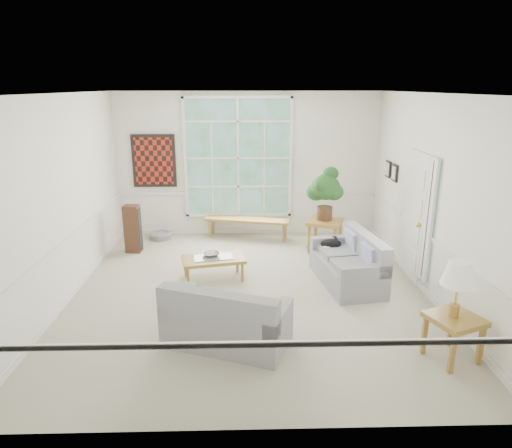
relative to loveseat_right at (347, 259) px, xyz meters
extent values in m
cube|color=#A7A38E|center=(-1.58, -0.29, -0.42)|extent=(5.50, 6.00, 0.01)
cube|color=white|center=(-1.58, -0.29, 2.59)|extent=(5.50, 6.00, 0.02)
cube|color=white|center=(-1.58, 2.71, 1.09)|extent=(5.50, 0.02, 3.00)
cube|color=white|center=(-1.58, -3.29, 1.09)|extent=(5.50, 0.02, 3.00)
cube|color=white|center=(-4.33, -0.29, 1.09)|extent=(0.02, 6.00, 3.00)
cube|color=white|center=(1.17, -0.29, 1.09)|extent=(0.02, 6.00, 3.00)
cube|color=white|center=(-1.78, 2.67, 1.24)|extent=(2.30, 0.08, 2.40)
cube|color=white|center=(1.13, 0.31, 0.64)|extent=(0.08, 0.90, 2.10)
cube|color=white|center=(1.13, -0.32, 0.74)|extent=(0.08, 0.26, 1.90)
cube|color=maroon|center=(-3.53, 2.66, 1.19)|extent=(0.90, 0.06, 1.10)
cube|color=black|center=(1.13, 1.46, 1.14)|extent=(0.04, 0.26, 0.32)
cube|color=black|center=(1.13, 1.86, 1.14)|extent=(0.04, 0.26, 0.32)
cube|color=gray|center=(0.00, 0.00, 0.00)|extent=(1.02, 1.64, 0.83)
cube|color=gray|center=(-1.89, -1.76, -0.01)|extent=(1.67, 1.25, 0.81)
cube|color=olive|center=(-2.18, 0.22, -0.22)|extent=(1.11, 0.75, 0.38)
imported|color=#939398|center=(-2.22, 0.30, 0.01)|extent=(0.44, 0.44, 0.08)
cube|color=olive|center=(-1.60, 2.36, -0.21)|extent=(1.82, 0.74, 0.42)
cube|color=olive|center=(-0.10, 1.54, -0.11)|extent=(0.81, 0.81, 0.62)
cube|color=olive|center=(0.76, -2.18, -0.14)|extent=(0.70, 0.70, 0.55)
cylinder|color=gray|center=(-3.43, 2.36, -0.34)|extent=(0.49, 0.49, 0.14)
cube|color=#432718|center=(-3.81, 1.58, 0.05)|extent=(0.31, 0.25, 0.93)
ellipsoid|color=black|center=(-0.17, 0.52, 0.09)|extent=(0.42, 0.35, 0.17)
camera|label=1|loc=(-1.66, -6.83, 2.69)|focal=32.00mm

